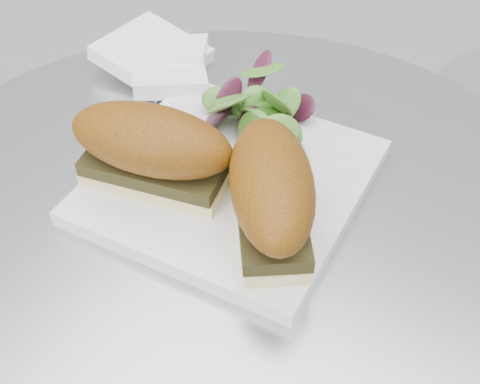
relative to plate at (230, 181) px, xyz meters
The scene contains 6 objects.
table 0.26m from the plate, 58.27° to the right, with size 0.70×0.70×0.73m.
plate is the anchor object (origin of this frame).
sandwich_left 0.09m from the plate, 138.09° to the right, with size 0.16×0.10×0.08m.
sandwich_right 0.09m from the plate, 27.80° to the right, with size 0.15×0.16×0.08m.
salad 0.08m from the plate, 102.70° to the left, with size 0.10×0.10×0.05m, color #509530, non-canonical shape.
napkin 0.20m from the plate, 147.63° to the left, with size 0.14×0.14×0.02m, color white, non-canonical shape.
Camera 1 is at (0.22, -0.31, 1.17)m, focal length 50.00 mm.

